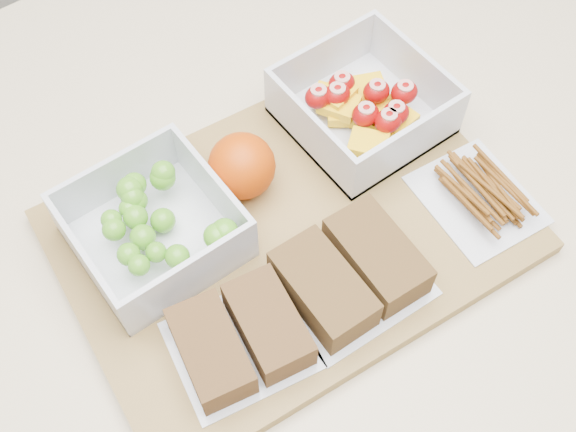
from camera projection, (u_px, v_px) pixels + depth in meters
name	position (u px, v px, depth m)	size (l,w,h in m)	color
counter	(284.00, 382.00, 1.09)	(1.20, 0.90, 0.90)	beige
cutting_board	(291.00, 231.00, 0.69)	(0.42, 0.30, 0.02)	olive
grape_container	(155.00, 225.00, 0.66)	(0.14, 0.14, 0.06)	silver
fruit_container	(363.00, 107.00, 0.73)	(0.14, 0.14, 0.06)	silver
orange	(242.00, 166.00, 0.68)	(0.06, 0.06, 0.06)	#CA4204
sandwich_bag_left	(240.00, 338.00, 0.61)	(0.13, 0.12, 0.04)	silver
sandwich_bag_center	(350.00, 273.00, 0.64)	(0.13, 0.12, 0.04)	silver
pretzel_bag	(479.00, 193.00, 0.69)	(0.11, 0.13, 0.03)	silver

